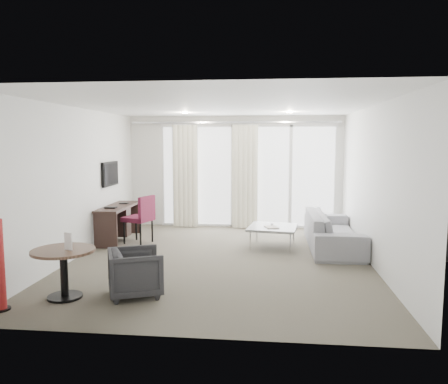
# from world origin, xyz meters

# --- Properties ---
(floor) EXTENTS (5.00, 6.00, 0.00)m
(floor) POSITION_xyz_m (0.00, 0.00, 0.00)
(floor) COLOR #554F42
(floor) RESTS_ON ground
(ceiling) EXTENTS (5.00, 6.00, 0.00)m
(ceiling) POSITION_xyz_m (0.00, 0.00, 2.60)
(ceiling) COLOR white
(ceiling) RESTS_ON ground
(wall_left) EXTENTS (0.00, 6.00, 2.60)m
(wall_left) POSITION_xyz_m (-2.50, 0.00, 1.30)
(wall_left) COLOR silver
(wall_left) RESTS_ON ground
(wall_right) EXTENTS (0.00, 6.00, 2.60)m
(wall_right) POSITION_xyz_m (2.50, 0.00, 1.30)
(wall_right) COLOR silver
(wall_right) RESTS_ON ground
(wall_front) EXTENTS (5.00, 0.00, 2.60)m
(wall_front) POSITION_xyz_m (0.00, -3.00, 1.30)
(wall_front) COLOR silver
(wall_front) RESTS_ON ground
(window_panel) EXTENTS (4.00, 0.02, 2.38)m
(window_panel) POSITION_xyz_m (0.30, 2.98, 1.20)
(window_panel) COLOR white
(window_panel) RESTS_ON ground
(window_frame) EXTENTS (4.10, 0.06, 2.44)m
(window_frame) POSITION_xyz_m (0.30, 2.97, 1.20)
(window_frame) COLOR white
(window_frame) RESTS_ON ground
(curtain_left) EXTENTS (0.60, 0.20, 2.38)m
(curtain_left) POSITION_xyz_m (-1.15, 2.82, 1.20)
(curtain_left) COLOR #EBE6C9
(curtain_left) RESTS_ON ground
(curtain_right) EXTENTS (0.60, 0.20, 2.38)m
(curtain_right) POSITION_xyz_m (0.25, 2.82, 1.20)
(curtain_right) COLOR #EBE6C9
(curtain_right) RESTS_ON ground
(curtain_track) EXTENTS (4.80, 0.04, 0.04)m
(curtain_track) POSITION_xyz_m (0.00, 2.82, 2.45)
(curtain_track) COLOR #B2B2B7
(curtain_track) RESTS_ON ceiling
(downlight_a) EXTENTS (0.12, 0.12, 0.02)m
(downlight_a) POSITION_xyz_m (-0.90, 1.60, 2.59)
(downlight_a) COLOR #FFE0B2
(downlight_a) RESTS_ON ceiling
(downlight_b) EXTENTS (0.12, 0.12, 0.02)m
(downlight_b) POSITION_xyz_m (1.20, 1.60, 2.59)
(downlight_b) COLOR #FFE0B2
(downlight_b) RESTS_ON ceiling
(desk) EXTENTS (0.47, 1.51, 0.71)m
(desk) POSITION_xyz_m (-2.24, 1.27, 0.35)
(desk) COLOR black
(desk) RESTS_ON floor
(tv) EXTENTS (0.05, 0.80, 0.50)m
(tv) POSITION_xyz_m (-2.46, 1.45, 1.35)
(tv) COLOR black
(tv) RESTS_ON wall_left
(desk_chair) EXTENTS (0.65, 0.63, 0.96)m
(desk_chair) POSITION_xyz_m (-1.77, 1.08, 0.48)
(desk_chair) COLOR maroon
(desk_chair) RESTS_ON floor
(round_table) EXTENTS (0.82, 0.82, 0.64)m
(round_table) POSITION_xyz_m (-1.80, -2.02, 0.32)
(round_table) COLOR #493224
(round_table) RESTS_ON floor
(menu_card) EXTENTS (0.12, 0.07, 0.22)m
(menu_card) POSITION_xyz_m (-1.71, -2.03, 0.72)
(menu_card) COLOR white
(menu_card) RESTS_ON round_table
(tub_armchair) EXTENTS (0.88, 0.87, 0.62)m
(tub_armchair) POSITION_xyz_m (-0.91, -1.84, 0.31)
(tub_armchair) COLOR #28282A
(tub_armchair) RESTS_ON floor
(coffee_table) EXTENTS (1.01, 1.01, 0.40)m
(coffee_table) POSITION_xyz_m (0.89, 1.02, 0.20)
(coffee_table) COLOR gray
(coffee_table) RESTS_ON floor
(remote) EXTENTS (0.05, 0.17, 0.02)m
(remote) POSITION_xyz_m (0.88, 1.16, 0.36)
(remote) COLOR black
(remote) RESTS_ON coffee_table
(magazine) EXTENTS (0.33, 0.37, 0.02)m
(magazine) POSITION_xyz_m (0.87, 0.90, 0.36)
(magazine) COLOR gray
(magazine) RESTS_ON coffee_table
(sofa) EXTENTS (0.90, 2.31, 0.68)m
(sofa) POSITION_xyz_m (2.03, 1.07, 0.34)
(sofa) COLOR gray
(sofa) RESTS_ON floor
(terrace_slab) EXTENTS (5.60, 3.00, 0.12)m
(terrace_slab) POSITION_xyz_m (0.30, 4.50, -0.06)
(terrace_slab) COLOR #4D4D50
(terrace_slab) RESTS_ON ground
(rattan_chair_a) EXTENTS (0.72, 0.72, 0.80)m
(rattan_chair_a) POSITION_xyz_m (1.10, 4.11, 0.40)
(rattan_chair_a) COLOR brown
(rattan_chair_a) RESTS_ON terrace_slab
(rattan_chair_b) EXTENTS (0.72, 0.72, 0.91)m
(rattan_chair_b) POSITION_xyz_m (1.49, 4.17, 0.45)
(rattan_chair_b) COLOR brown
(rattan_chair_b) RESTS_ON terrace_slab
(rattan_table) EXTENTS (0.63, 0.63, 0.47)m
(rattan_table) POSITION_xyz_m (1.42, 3.72, 0.24)
(rattan_table) COLOR brown
(rattan_table) RESTS_ON terrace_slab
(balustrade) EXTENTS (5.50, 0.06, 1.05)m
(balustrade) POSITION_xyz_m (0.30, 5.95, 0.50)
(balustrade) COLOR #B2B2B7
(balustrade) RESTS_ON terrace_slab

